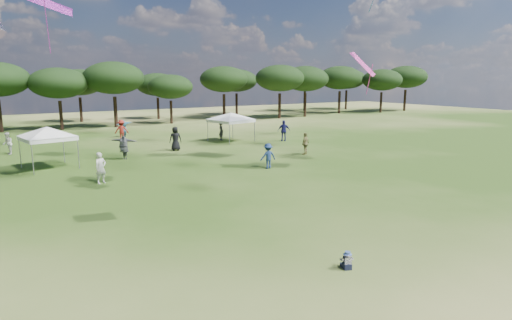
{
  "coord_description": "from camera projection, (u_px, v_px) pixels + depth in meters",
  "views": [
    {
      "loc": [
        -8.93,
        -7.14,
        5.7
      ],
      "look_at": [
        -0.87,
        6.0,
        2.73
      ],
      "focal_mm": 30.0,
      "sensor_mm": 36.0,
      "label": 1
    }
  ],
  "objects": [
    {
      "name": "tent_right",
      "position": [
        231.0,
        114.0,
        38.56
      ],
      "size": [
        6.32,
        6.32,
        2.92
      ],
      "rotation": [
        0.0,
        0.0,
        0.22
      ],
      "color": "gray",
      "rests_on": "ground"
    },
    {
      "name": "festival_crowd",
      "position": [
        117.0,
        143.0,
        32.19
      ],
      "size": [
        28.41,
        21.18,
        1.93
      ],
      "color": "maroon",
      "rests_on": "ground"
    },
    {
      "name": "tree_line",
      "position": [
        100.0,
        80.0,
        51.53
      ],
      "size": [
        108.78,
        17.63,
        7.77
      ],
      "color": "black",
      "rests_on": "ground"
    },
    {
      "name": "toddler",
      "position": [
        347.0,
        261.0,
        12.94
      ],
      "size": [
        0.42,
        0.45,
        0.56
      ],
      "rotation": [
        0.0,
        0.0,
        -0.36
      ],
      "color": "black",
      "rests_on": "ground"
    },
    {
      "name": "ground",
      "position": [
        398.0,
        291.0,
        11.64
      ],
      "size": [
        140.0,
        140.0,
        0.0
      ],
      "primitive_type": "plane",
      "color": "#345218",
      "rests_on": "ground"
    },
    {
      "name": "tent_left",
      "position": [
        47.0,
        129.0,
        26.92
      ],
      "size": [
        5.7,
        5.7,
        2.98
      ],
      "rotation": [
        0.0,
        0.0,
        0.19
      ],
      "color": "gray",
      "rests_on": "ground"
    }
  ]
}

